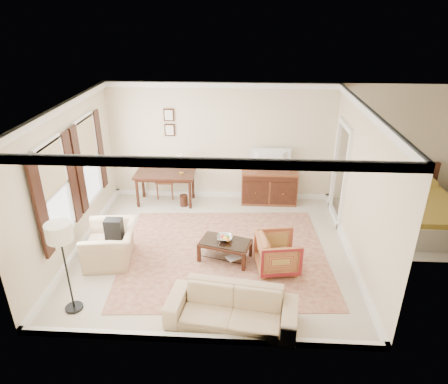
# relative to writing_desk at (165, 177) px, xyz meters

# --- Properties ---
(room_shell) EXTENTS (5.51, 5.01, 2.91)m
(room_shell) POSITION_rel_writing_desk_xyz_m (1.35, -2.04, 1.79)
(room_shell) COLOR beige
(room_shell) RESTS_ON ground
(annex_bedroom) EXTENTS (3.00, 2.70, 2.90)m
(annex_bedroom) POSITION_rel_writing_desk_xyz_m (5.84, -0.89, -0.34)
(annex_bedroom) COLOR beige
(annex_bedroom) RESTS_ON ground
(window_front) EXTENTS (0.12, 1.56, 1.80)m
(window_front) POSITION_rel_writing_desk_xyz_m (-1.35, -2.74, 0.87)
(window_front) COLOR #CCB284
(window_front) RESTS_ON room_shell
(window_rear) EXTENTS (0.12, 1.56, 1.80)m
(window_rear) POSITION_rel_writing_desk_xyz_m (-1.35, -1.14, 0.87)
(window_rear) COLOR #CCB284
(window_rear) RESTS_ON room_shell
(doorway) EXTENTS (0.10, 1.12, 2.25)m
(doorway) POSITION_rel_writing_desk_xyz_m (4.06, -0.54, 0.40)
(doorway) COLOR white
(doorway) RESTS_ON room_shell
(rug) EXTENTS (4.22, 3.69, 0.01)m
(rug) POSITION_rel_writing_desk_xyz_m (1.58, -2.20, -0.67)
(rug) COLOR brown
(rug) RESTS_ON room_shell
(writing_desk) EXTENTS (1.44, 0.72, 0.79)m
(writing_desk) POSITION_rel_writing_desk_xyz_m (0.00, 0.00, 0.00)
(writing_desk) COLOR #3C1B11
(writing_desk) RESTS_ON room_shell
(desk_chair) EXTENTS (0.54, 0.54, 1.05)m
(desk_chair) POSITION_rel_writing_desk_xyz_m (-0.06, 0.35, -0.15)
(desk_chair) COLOR brown
(desk_chair) RESTS_ON room_shell
(desk_lamp) EXTENTS (0.32, 0.32, 0.50)m
(desk_lamp) POSITION_rel_writing_desk_xyz_m (0.41, 0.00, 0.36)
(desk_lamp) COLOR silver
(desk_lamp) RESTS_ON writing_desk
(framed_prints) EXTENTS (0.25, 0.04, 0.68)m
(framed_prints) POSITION_rel_writing_desk_xyz_m (0.10, 0.43, 1.26)
(framed_prints) COLOR #3C1B11
(framed_prints) RESTS_ON room_shell
(sideboard) EXTENTS (1.35, 0.52, 0.83)m
(sideboard) POSITION_rel_writing_desk_xyz_m (2.55, 0.17, -0.26)
(sideboard) COLOR brown
(sideboard) RESTS_ON room_shell
(tv) EXTENTS (0.93, 0.54, 0.12)m
(tv) POSITION_rel_writing_desk_xyz_m (2.55, 0.15, 0.62)
(tv) COLOR black
(tv) RESTS_ON sideboard
(coffee_table) EXTENTS (1.07, 0.80, 0.41)m
(coffee_table) POSITION_rel_writing_desk_xyz_m (1.61, -2.37, -0.37)
(coffee_table) COLOR #3C1B11
(coffee_table) RESTS_ON room_shell
(fruit_bowl) EXTENTS (0.42, 0.42, 0.10)m
(fruit_bowl) POSITION_rel_writing_desk_xyz_m (1.59, -2.31, -0.22)
(fruit_bowl) COLOR silver
(fruit_bowl) RESTS_ON coffee_table
(book_a) EXTENTS (0.28, 0.10, 0.38)m
(book_a) POSITION_rel_writing_desk_xyz_m (1.50, -2.20, -0.52)
(book_a) COLOR brown
(book_a) RESTS_ON coffee_table
(book_b) EXTENTS (0.17, 0.25, 0.38)m
(book_b) POSITION_rel_writing_desk_xyz_m (1.73, -2.44, -0.52)
(book_b) COLOR brown
(book_b) RESTS_ON coffee_table
(striped_armchair) EXTENTS (0.81, 0.85, 0.78)m
(striped_armchair) POSITION_rel_writing_desk_xyz_m (2.59, -2.63, -0.29)
(striped_armchair) COLOR maroon
(striped_armchair) RESTS_ON room_shell
(club_armchair) EXTENTS (0.83, 1.16, 0.94)m
(club_armchair) POSITION_rel_writing_desk_xyz_m (-0.58, -2.51, -0.21)
(club_armchair) COLOR tan
(club_armchair) RESTS_ON room_shell
(backpack) EXTENTS (0.22, 0.32, 0.40)m
(backpack) POSITION_rel_writing_desk_xyz_m (-0.50, -2.48, 0.04)
(backpack) COLOR black
(backpack) RESTS_ON club_armchair
(sofa) EXTENTS (2.06, 0.86, 0.78)m
(sofa) POSITION_rel_writing_desk_xyz_m (1.80, -4.09, -0.29)
(sofa) COLOR tan
(sofa) RESTS_ON room_shell
(floor_lamp) EXTENTS (0.39, 0.39, 1.59)m
(floor_lamp) POSITION_rel_writing_desk_xyz_m (-0.79, -3.92, 0.66)
(floor_lamp) COLOR black
(floor_lamp) RESTS_ON room_shell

